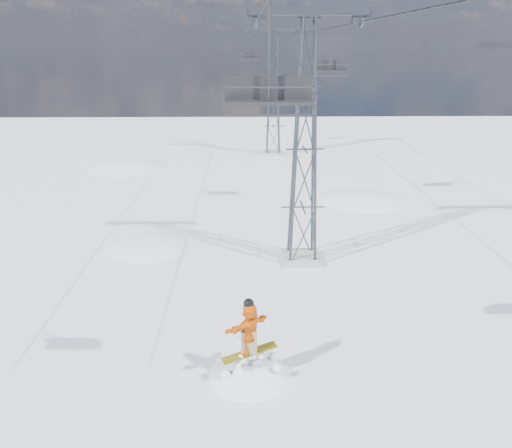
{
  "coord_description": "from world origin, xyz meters",
  "views": [
    {
      "loc": [
        -1.92,
        -14.27,
        9.92
      ],
      "look_at": [
        -1.51,
        3.32,
        3.6
      ],
      "focal_mm": 35.0,
      "sensor_mm": 36.0,
      "label": 1
    }
  ],
  "objects_px": {
    "lift_tower_far": "(274,96)",
    "lift_chair_near": "(269,93)",
    "lift_tower_near": "(305,150)",
    "snowboarder_jump": "(250,417)"
  },
  "relations": [
    {
      "from": "lift_tower_near",
      "to": "lift_tower_far",
      "type": "bearing_deg",
      "value": 90.0
    },
    {
      "from": "lift_tower_near",
      "to": "lift_chair_near",
      "type": "bearing_deg",
      "value": -100.79
    },
    {
      "from": "lift_chair_near",
      "to": "lift_tower_near",
      "type": "bearing_deg",
      "value": 79.21
    },
    {
      "from": "lift_tower_far",
      "to": "snowboarder_jump",
      "type": "height_order",
      "value": "lift_tower_far"
    },
    {
      "from": "lift_tower_far",
      "to": "lift_chair_near",
      "type": "xyz_separation_m",
      "value": [
        -2.2,
        -36.54,
        3.52
      ]
    },
    {
      "from": "lift_tower_far",
      "to": "lift_tower_near",
      "type": "bearing_deg",
      "value": -90.0
    },
    {
      "from": "lift_tower_near",
      "to": "snowboarder_jump",
      "type": "relative_size",
      "value": 1.67
    },
    {
      "from": "lift_chair_near",
      "to": "snowboarder_jump",
      "type": "bearing_deg",
      "value": 98.98
    },
    {
      "from": "lift_tower_far",
      "to": "lift_chair_near",
      "type": "relative_size",
      "value": 4.91
    },
    {
      "from": "lift_tower_far",
      "to": "snowboarder_jump",
      "type": "relative_size",
      "value": 1.67
    }
  ]
}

